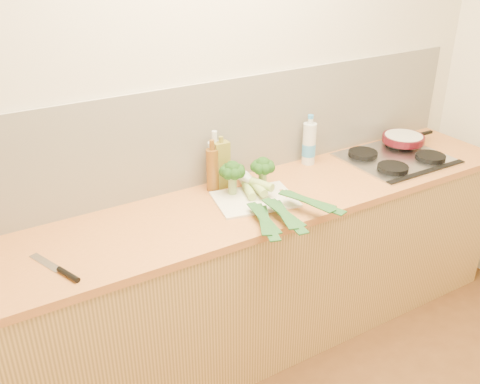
# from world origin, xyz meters

# --- Properties ---
(room_shell) EXTENTS (3.50, 3.50, 3.50)m
(room_shell) POSITION_xyz_m (0.00, 1.49, 1.17)
(room_shell) COLOR beige
(room_shell) RESTS_ON ground
(counter) EXTENTS (3.20, 0.62, 0.90)m
(counter) POSITION_xyz_m (0.00, 1.20, 0.45)
(counter) COLOR tan
(counter) RESTS_ON ground
(gas_hob) EXTENTS (0.58, 0.50, 0.04)m
(gas_hob) POSITION_xyz_m (1.02, 1.20, 0.91)
(gas_hob) COLOR silver
(gas_hob) RESTS_ON counter
(chopping_board) EXTENTS (0.44, 0.36, 0.01)m
(chopping_board) POSITION_xyz_m (0.03, 1.19, 0.91)
(chopping_board) COLOR silver
(chopping_board) RESTS_ON counter
(broccoli_left) EXTENTS (0.13, 0.13, 0.18)m
(broccoli_left) POSITION_xyz_m (-0.03, 1.29, 1.03)
(broccoli_left) COLOR #87A35F
(broccoli_left) RESTS_ON chopping_board
(broccoli_right) EXTENTS (0.13, 0.13, 0.17)m
(broccoli_right) POSITION_xyz_m (0.13, 1.26, 1.03)
(broccoli_right) COLOR #87A35F
(broccoli_right) RESTS_ON chopping_board
(leek_front) EXTENTS (0.27, 0.67, 0.04)m
(leek_front) POSITION_xyz_m (0.01, 1.17, 0.94)
(leek_front) COLOR white
(leek_front) RESTS_ON chopping_board
(leek_mid) EXTENTS (0.16, 0.66, 0.04)m
(leek_mid) POSITION_xyz_m (0.06, 1.13, 0.95)
(leek_mid) COLOR white
(leek_mid) RESTS_ON chopping_board
(leek_back) EXTENTS (0.25, 0.62, 0.04)m
(leek_back) POSITION_xyz_m (0.11, 1.12, 0.97)
(leek_back) COLOR white
(leek_back) RESTS_ON chopping_board
(chefs_knife) EXTENTS (0.14, 0.30, 0.02)m
(chefs_knife) POSITION_xyz_m (-0.95, 1.05, 0.91)
(chefs_knife) COLOR silver
(chefs_knife) RESTS_ON counter
(skillet) EXTENTS (0.37, 0.25, 0.04)m
(skillet) POSITION_xyz_m (1.19, 1.31, 0.96)
(skillet) COLOR #4C0C14
(skillet) RESTS_ON gas_hob
(oil_tin) EXTENTS (0.08, 0.05, 0.28)m
(oil_tin) POSITION_xyz_m (-0.03, 1.40, 1.03)
(oil_tin) COLOR olive
(oil_tin) RESTS_ON counter
(glass_bottle) EXTENTS (0.07, 0.07, 0.31)m
(glass_bottle) POSITION_xyz_m (-0.06, 1.43, 1.03)
(glass_bottle) COLOR silver
(glass_bottle) RESTS_ON counter
(amber_bottle) EXTENTS (0.06, 0.06, 0.27)m
(amber_bottle) POSITION_xyz_m (-0.09, 1.40, 1.02)
(amber_bottle) COLOR brown
(amber_bottle) RESTS_ON counter
(water_bottle) EXTENTS (0.08, 0.08, 0.27)m
(water_bottle) POSITION_xyz_m (0.54, 1.42, 1.01)
(water_bottle) COLOR silver
(water_bottle) RESTS_ON counter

